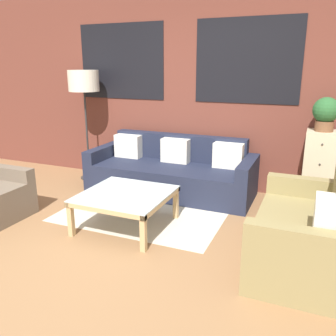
{
  "coord_description": "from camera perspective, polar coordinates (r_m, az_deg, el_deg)",
  "views": [
    {
      "loc": [
        1.88,
        -2.52,
        1.74
      ],
      "look_at": [
        0.28,
        1.29,
        0.55
      ],
      "focal_mm": 38.0,
      "sensor_mm": 36.0,
      "label": 1
    }
  ],
  "objects": [
    {
      "name": "ground_plane",
      "position": [
        3.59,
        -12.56,
        -13.35
      ],
      "size": [
        16.0,
        16.0,
        0.0
      ],
      "primitive_type": "plane",
      "color": "#8E6642"
    },
    {
      "name": "wall_back_brick",
      "position": [
        5.31,
        2.03,
        12.48
      ],
      "size": [
        8.4,
        0.09,
        2.8
      ],
      "color": "brown",
      "rests_on": "ground_plane"
    },
    {
      "name": "rug",
      "position": [
        4.53,
        -3.18,
        -6.49
      ],
      "size": [
        1.96,
        1.63,
        0.0
      ],
      "color": "beige",
      "rests_on": "ground_plane"
    },
    {
      "name": "couch_dark",
      "position": [
        5.04,
        0.56,
        -0.74
      ],
      "size": [
        2.32,
        0.88,
        0.78
      ],
      "color": "#1E2338",
      "rests_on": "ground_plane"
    },
    {
      "name": "settee_vintage",
      "position": [
        3.45,
        21.47,
        -9.6
      ],
      "size": [
        0.8,
        1.44,
        0.92
      ],
      "color": "olive",
      "rests_on": "ground_plane"
    },
    {
      "name": "coffee_table",
      "position": [
        3.95,
        -6.79,
        -4.76
      ],
      "size": [
        0.93,
        0.93,
        0.4
      ],
      "color": "silver",
      "rests_on": "ground_plane"
    },
    {
      "name": "floor_lamp",
      "position": [
        5.61,
        -13.37,
        12.97
      ],
      "size": [
        0.46,
        0.46,
        1.68
      ],
      "color": "#2D2D2D",
      "rests_on": "ground_plane"
    },
    {
      "name": "drawer_cabinet",
      "position": [
        4.84,
        23.03,
        -0.25
      ],
      "size": [
        0.38,
        0.42,
        0.97
      ],
      "color": "#C6B793",
      "rests_on": "ground_plane"
    },
    {
      "name": "potted_plant",
      "position": [
        4.7,
        23.98,
        8.1
      ],
      "size": [
        0.31,
        0.31,
        0.41
      ],
      "color": "brown",
      "rests_on": "drawer_cabinet"
    }
  ]
}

